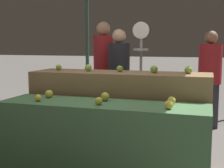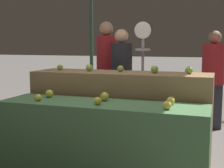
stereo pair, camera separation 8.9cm
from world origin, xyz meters
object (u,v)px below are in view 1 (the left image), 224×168
object	(u,v)px
person_customer_left	(104,66)
person_customer_right	(210,73)
person_vendor_at_scale	(119,74)
produce_scale	(141,57)

from	to	relation	value
person_customer_left	person_customer_right	world-z (taller)	person_customer_left
person_customer_right	person_vendor_at_scale	bearing A→B (deg)	14.49
person_vendor_at_scale	person_customer_right	bearing A→B (deg)	-142.23
produce_scale	person_vendor_at_scale	size ratio (longest dim) A/B	1.05
produce_scale	person_customer_right	xyz separation A→B (m)	(0.88, 1.07, -0.28)
person_vendor_at_scale	produce_scale	bearing A→B (deg)	147.43
person_vendor_at_scale	person_customer_left	bearing A→B (deg)	-32.95
person_customer_right	person_customer_left	bearing A→B (deg)	-0.81
person_vendor_at_scale	person_customer_right	world-z (taller)	person_vendor_at_scale
produce_scale	person_customer_left	size ratio (longest dim) A/B	0.97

